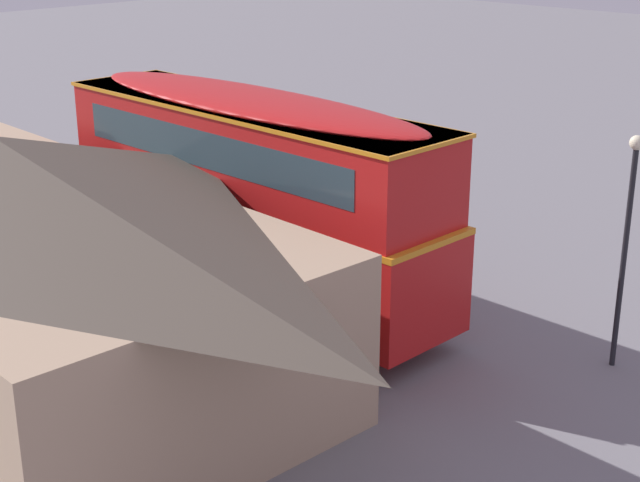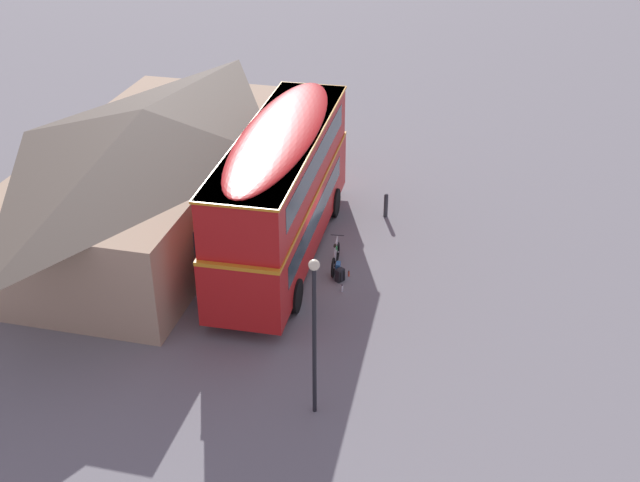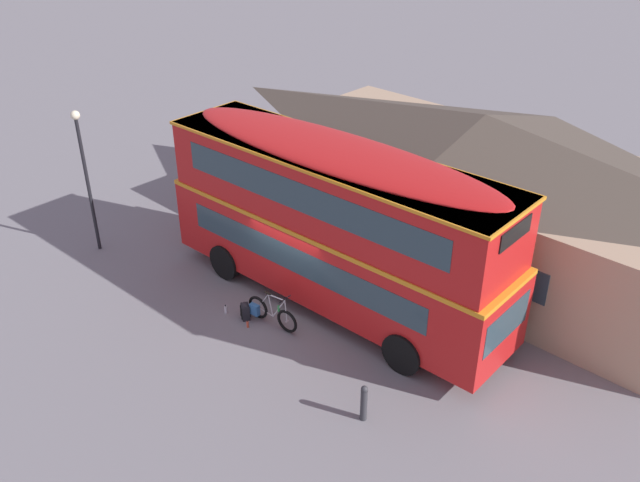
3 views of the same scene
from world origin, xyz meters
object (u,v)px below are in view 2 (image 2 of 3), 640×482
(water_bottle_clear_plastic, at_px, (342,288))
(touring_bicycle, at_px, (336,260))
(double_decker_bus, at_px, (282,187))
(backpack_on_ground, at_px, (340,274))
(kerb_bollard, at_px, (386,205))
(street_lamp, at_px, (314,322))
(water_bottle_red_squeeze, at_px, (349,274))

(water_bottle_clear_plastic, bearing_deg, touring_bicycle, 18.62)
(double_decker_bus, bearing_deg, water_bottle_clear_plastic, -128.50)
(backpack_on_ground, xyz_separation_m, kerb_bollard, (4.81, -0.93, 0.24))
(street_lamp, xyz_separation_m, kerb_bollard, (11.19, -0.49, -2.38))
(water_bottle_clear_plastic, bearing_deg, street_lamp, -177.41)
(street_lamp, relative_size, kerb_bollard, 4.81)
(backpack_on_ground, height_order, water_bottle_clear_plastic, backpack_on_ground)
(double_decker_bus, height_order, water_bottle_red_squeeze, double_decker_bus)
(backpack_on_ground, xyz_separation_m, water_bottle_clear_plastic, (-0.62, -0.18, -0.14))
(water_bottle_clear_plastic, height_order, street_lamp, street_lamp)
(double_decker_bus, distance_m, street_lamp, 8.13)
(street_lamp, bearing_deg, backpack_on_ground, 3.94)
(touring_bicycle, distance_m, kerb_bollard, 4.28)
(backpack_on_ground, height_order, kerb_bollard, kerb_bollard)
(touring_bicycle, height_order, water_bottle_red_squeeze, touring_bicycle)
(street_lamp, bearing_deg, double_decker_bus, 19.16)
(water_bottle_red_squeeze, bearing_deg, double_decker_bus, 68.76)
(street_lamp, bearing_deg, kerb_bollard, -2.53)
(water_bottle_red_squeeze, xyz_separation_m, water_bottle_clear_plastic, (-0.95, 0.07, 0.02))
(touring_bicycle, bearing_deg, kerb_bollard, -16.25)
(water_bottle_red_squeeze, bearing_deg, touring_bicycle, 54.68)
(backpack_on_ground, bearing_deg, double_decker_bus, 59.76)
(touring_bicycle, bearing_deg, double_decker_bus, 73.02)
(water_bottle_red_squeeze, relative_size, kerb_bollard, 0.22)
(water_bottle_clear_plastic, distance_m, kerb_bollard, 5.49)
(backpack_on_ground, bearing_deg, street_lamp, -176.06)
(kerb_bollard, bearing_deg, water_bottle_red_squeeze, 171.29)
(water_bottle_red_squeeze, xyz_separation_m, kerb_bollard, (4.47, -0.69, 0.40))
(double_decker_bus, bearing_deg, touring_bicycle, -106.98)
(double_decker_bus, distance_m, touring_bicycle, 3.06)
(water_bottle_clear_plastic, distance_m, street_lamp, 6.40)
(kerb_bollard, bearing_deg, backpack_on_ground, 169.01)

